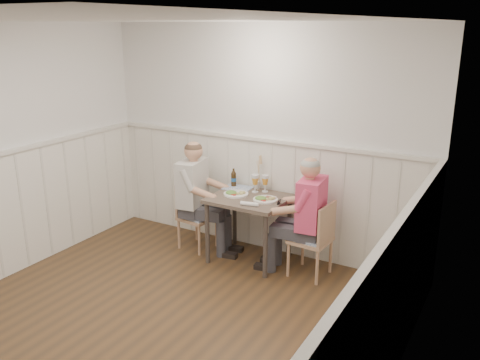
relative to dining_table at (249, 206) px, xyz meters
The scene contains 16 objects.
ground_plane 1.95m from the dining_table, 92.03° to the right, with size 4.50×4.50×0.00m, color #45311F.
room_shell 2.04m from the dining_table, 92.03° to the right, with size 4.04×4.54×2.60m.
wainscot 1.16m from the dining_table, 93.23° to the right, with size 4.00×4.49×1.34m.
dining_table is the anchor object (origin of this frame).
chair_right 0.81m from the dining_table, ahead, with size 0.42×0.42×0.82m.
chair_left 0.77m from the dining_table, behind, with size 0.41×0.41×0.79m.
man_in_pink 0.70m from the dining_table, ahead, with size 0.64×0.44×1.31m.
diner_cream 0.69m from the dining_table, behind, with size 0.66×0.46×1.33m.
plate_man 0.24m from the dining_table, ahead, with size 0.27×0.27×0.07m.
plate_diner 0.22m from the dining_table, behind, with size 0.28×0.28×0.07m.
beer_glass_a 0.36m from the dining_table, 74.51° to the left, with size 0.08×0.08×0.20m.
beer_glass_b 0.31m from the dining_table, 96.66° to the left, with size 0.08×0.08×0.21m.
beer_bottle 0.47m from the dining_table, 143.71° to the left, with size 0.06×0.06×0.22m.
rolled_napkin 0.31m from the dining_table, 60.09° to the right, with size 0.20×0.08×0.04m.
grass_vase 0.43m from the dining_table, 99.82° to the left, with size 0.05×0.05×0.43m.
gingham_mat 0.36m from the dining_table, 141.33° to the left, with size 0.33×0.27×0.01m.
Camera 1 is at (2.59, -2.80, 2.57)m, focal length 38.00 mm.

